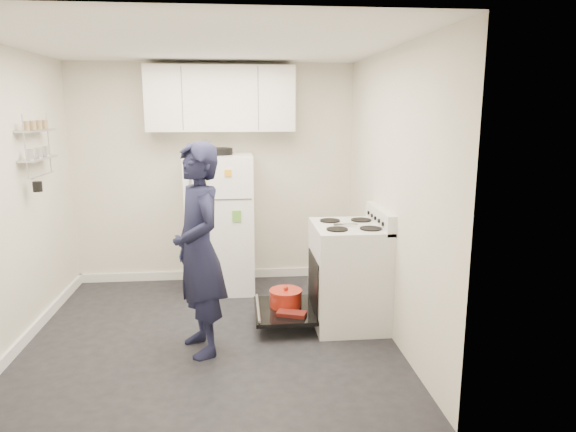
{
  "coord_description": "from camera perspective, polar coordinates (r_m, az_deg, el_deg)",
  "views": [
    {
      "loc": [
        0.27,
        -4.34,
        1.98
      ],
      "look_at": [
        0.71,
        0.13,
        1.05
      ],
      "focal_mm": 32.0,
      "sensor_mm": 36.0,
      "label": 1
    }
  ],
  "objects": [
    {
      "name": "room",
      "position": [
        4.45,
        -9.35,
        1.53
      ],
      "size": [
        3.21,
        3.21,
        2.51
      ],
      "color": "black",
      "rests_on": "ground"
    },
    {
      "name": "electric_range",
      "position": [
        4.84,
        6.58,
        -6.58
      ],
      "size": [
        0.66,
        0.76,
        1.1
      ],
      "color": "silver",
      "rests_on": "ground"
    },
    {
      "name": "open_oven_door",
      "position": [
        4.88,
        -0.33,
        -9.76
      ],
      "size": [
        0.55,
        0.7,
        0.23
      ],
      "color": "black",
      "rests_on": "ground"
    },
    {
      "name": "refrigerator",
      "position": [
        5.73,
        -7.5,
        -0.7
      ],
      "size": [
        0.72,
        0.74,
        1.58
      ],
      "color": "white",
      "rests_on": "ground"
    },
    {
      "name": "upper_cabinets",
      "position": [
        5.77,
        -7.47,
        12.8
      ],
      "size": [
        1.6,
        0.33,
        0.7
      ],
      "primitive_type": "cube",
      "color": "silver",
      "rests_on": "room"
    },
    {
      "name": "wall_shelf_rack",
      "position": [
        5.16,
        -26.08,
        7.13
      ],
      "size": [
        0.14,
        0.6,
        0.61
      ],
      "color": "#B2B2B7",
      "rests_on": "room"
    },
    {
      "name": "person",
      "position": [
        4.22,
        -9.89,
        -3.76
      ],
      "size": [
        0.62,
        0.74,
        1.74
      ],
      "primitive_type": "imported",
      "rotation": [
        0.0,
        0.0,
        -1.19
      ],
      "color": "#161832",
      "rests_on": "ground"
    }
  ]
}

